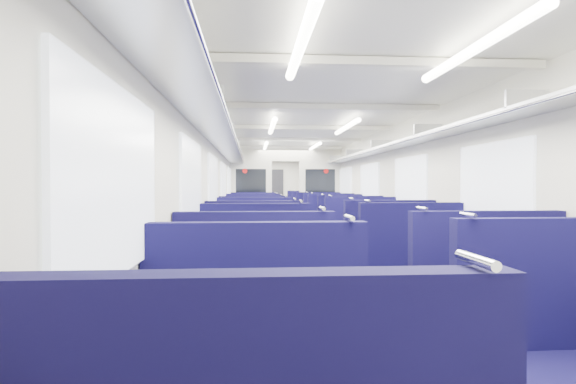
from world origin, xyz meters
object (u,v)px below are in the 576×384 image
(seat_15, at_px, (337,236))
(seat_19, at_px, (320,226))
(seat_20, at_px, (253,220))
(seat_16, at_px, (253,232))
(bulkhead, at_px, (286,192))
(seat_9, at_px, (386,266))
(seat_3, at_px, (567,375))
(seat_22, at_px, (253,218))
(seat_10, at_px, (253,254))
(seat_21, at_px, (310,220))
(seat_14, at_px, (253,237))
(seat_11, at_px, (363,252))
(seat_4, at_px, (255,323))
(seat_8, at_px, (254,270))
(seat_5, at_px, (476,320))
(end_door, at_px, (274,195))
(seat_12, at_px, (253,245))
(seat_13, at_px, (348,243))
(seat_17, at_px, (327,230))
(seat_18, at_px, (253,227))
(seat_23, at_px, (306,217))
(seat_6, at_px, (254,289))
(seat_7, at_px, (417,284))

(seat_15, relative_size, seat_19, 1.00)
(seat_20, bearing_deg, seat_16, -90.00)
(bulkhead, xyz_separation_m, seat_9, (0.83, -6.07, -0.85))
(seat_3, bearing_deg, seat_22, 97.70)
(seat_10, xyz_separation_m, seat_21, (1.66, 6.56, 0.00))
(seat_14, bearing_deg, seat_11, -53.35)
(seat_4, relative_size, seat_16, 1.00)
(seat_9, relative_size, seat_11, 1.00)
(seat_14, bearing_deg, seat_8, -90.00)
(seat_9, xyz_separation_m, seat_19, (0.00, 5.77, 0.00))
(seat_5, height_order, seat_21, same)
(end_door, height_order, seat_8, end_door)
(seat_12, height_order, seat_21, same)
(seat_5, bearing_deg, seat_13, 90.00)
(seat_21, bearing_deg, seat_11, -90.00)
(bulkhead, xyz_separation_m, seat_17, (0.83, -1.48, -0.85))
(seat_10, xyz_separation_m, seat_12, (0.00, 1.10, 0.00))
(seat_16, distance_m, seat_22, 4.42)
(seat_3, distance_m, seat_15, 6.82)
(seat_18, height_order, seat_23, same)
(seat_6, xyz_separation_m, seat_20, (0.00, 8.82, 0.00))
(seat_7, height_order, seat_20, same)
(seat_5, height_order, seat_11, same)
(seat_3, distance_m, seat_18, 9.16)
(seat_10, bearing_deg, seat_18, 90.00)
(seat_3, xyz_separation_m, seat_17, (0.00, 8.00, 0.00))
(seat_22, bearing_deg, seat_5, -81.61)
(end_door, height_order, seat_5, end_door)
(bulkhead, bearing_deg, seat_17, -60.79)
(seat_13, height_order, seat_21, same)
(seat_15, height_order, seat_23, same)
(seat_5, xyz_separation_m, seat_11, (0.00, 3.59, 0.00))
(bulkhead, distance_m, seat_9, 6.19)
(seat_6, distance_m, seat_16, 5.62)
(seat_16, height_order, seat_20, same)
(seat_13, xyz_separation_m, seat_17, (0.00, 2.28, 0.00))
(seat_8, xyz_separation_m, seat_15, (1.66, 3.57, 0.00))
(seat_3, xyz_separation_m, seat_11, (0.00, 4.62, 0.00))
(seat_3, height_order, seat_10, same)
(seat_4, height_order, seat_17, same)
(seat_17, height_order, seat_21, same)
(seat_16, distance_m, seat_18, 1.15)
(seat_15, xyz_separation_m, seat_21, (0.00, 4.23, 0.00))
(seat_5, height_order, seat_13, same)
(seat_19, bearing_deg, end_door, 96.97)
(bulkhead, distance_m, seat_6, 7.35)
(seat_11, bearing_deg, seat_9, -90.00)
(seat_4, distance_m, seat_23, 11.33)
(seat_19, bearing_deg, seat_5, -90.00)
(seat_3, xyz_separation_m, seat_6, (-1.66, 2.23, 0.00))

